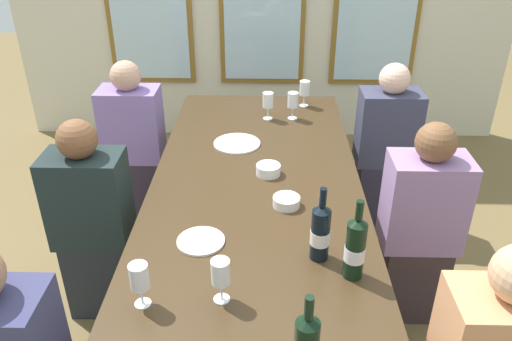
% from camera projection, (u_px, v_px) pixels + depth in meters
% --- Properties ---
extents(ground_plane, '(12.00, 12.00, 0.00)m').
position_uv_depth(ground_plane, '(255.00, 308.00, 2.81)').
color(ground_plane, brown).
extents(dining_table, '(1.05, 2.64, 0.74)m').
position_uv_depth(dining_table, '(255.00, 205.00, 2.48)').
color(dining_table, '#3E2C19').
rests_on(dining_table, ground).
extents(white_plate_0, '(0.27, 0.27, 0.01)m').
position_uv_depth(white_plate_0, '(237.00, 143.00, 2.93)').
color(white_plate_0, white).
rests_on(white_plate_0, dining_table).
extents(white_plate_1, '(0.20, 0.20, 0.01)m').
position_uv_depth(white_plate_1, '(201.00, 241.00, 2.12)').
color(white_plate_1, white).
rests_on(white_plate_1, dining_table).
extents(wine_bottle_0, '(0.08, 0.08, 0.33)m').
position_uv_depth(wine_bottle_0, '(355.00, 248.00, 1.88)').
color(wine_bottle_0, black).
rests_on(wine_bottle_0, dining_table).
extents(wine_bottle_2, '(0.08, 0.08, 0.32)m').
position_uv_depth(wine_bottle_2, '(320.00, 232.00, 1.98)').
color(wine_bottle_2, black).
rests_on(wine_bottle_2, dining_table).
extents(tasting_bowl_0, '(0.13, 0.13, 0.05)m').
position_uv_depth(tasting_bowl_0, '(268.00, 170.00, 2.61)').
color(tasting_bowl_0, white).
rests_on(tasting_bowl_0, dining_table).
extents(tasting_bowl_1, '(0.13, 0.13, 0.05)m').
position_uv_depth(tasting_bowl_1, '(286.00, 201.00, 2.35)').
color(tasting_bowl_1, white).
rests_on(tasting_bowl_1, dining_table).
extents(wine_glass_1, '(0.07, 0.07, 0.17)m').
position_uv_depth(wine_glass_1, '(221.00, 273.00, 1.77)').
color(wine_glass_1, white).
rests_on(wine_glass_1, dining_table).
extents(wine_glass_4, '(0.07, 0.07, 0.17)m').
position_uv_depth(wine_glass_4, '(293.00, 101.00, 3.20)').
color(wine_glass_4, white).
rests_on(wine_glass_4, dining_table).
extents(wine_glass_5, '(0.07, 0.07, 0.17)m').
position_uv_depth(wine_glass_5, '(305.00, 89.00, 3.38)').
color(wine_glass_5, white).
rests_on(wine_glass_5, dining_table).
extents(wine_glass_6, '(0.07, 0.07, 0.17)m').
position_uv_depth(wine_glass_6, '(268.00, 102.00, 3.20)').
color(wine_glass_6, white).
rests_on(wine_glass_6, dining_table).
extents(wine_glass_7, '(0.07, 0.07, 0.17)m').
position_uv_depth(wine_glass_7, '(139.00, 277.00, 1.75)').
color(wine_glass_7, white).
rests_on(wine_glass_7, dining_table).
extents(seated_person_0, '(0.38, 0.24, 1.11)m').
position_uv_depth(seated_person_0, '(135.00, 147.00, 3.38)').
color(seated_person_0, '#31283A').
rests_on(seated_person_0, ground).
extents(seated_person_1, '(0.38, 0.24, 1.11)m').
position_uv_depth(seated_person_1, '(385.00, 151.00, 3.33)').
color(seated_person_1, '#2F2C3E').
rests_on(seated_person_1, ground).
extents(seated_person_4, '(0.38, 0.24, 1.11)m').
position_uv_depth(seated_person_4, '(93.00, 226.00, 2.59)').
color(seated_person_4, '#22272D').
rests_on(seated_person_4, ground).
extents(seated_person_5, '(0.38, 0.24, 1.11)m').
position_uv_depth(seated_person_5, '(419.00, 230.00, 2.56)').
color(seated_person_5, '#382B2F').
rests_on(seated_person_5, ground).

